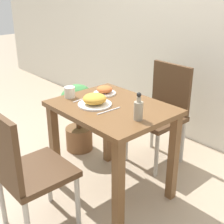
{
  "coord_description": "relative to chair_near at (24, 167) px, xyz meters",
  "views": [
    {
      "loc": [
        1.53,
        -1.38,
        1.54
      ],
      "look_at": [
        0.0,
        0.0,
        0.68
      ],
      "focal_mm": 50.0,
      "sensor_mm": 36.0,
      "label": 1
    }
  ],
  "objects": [
    {
      "name": "ground_plane",
      "position": [
        0.04,
        0.69,
        -0.5
      ],
      "size": [
        16.0,
        16.0,
        0.0
      ],
      "primitive_type": "plane",
      "color": "tan"
    },
    {
      "name": "spoon_utensil",
      "position": [
        0.1,
        0.61,
        0.23
      ],
      "size": [
        0.02,
        0.2,
        0.0
      ],
      "rotation": [
        0.0,
        0.0,
        1.52
      ],
      "color": "silver",
      "rests_on": "dining_table"
    },
    {
      "name": "chair_far",
      "position": [
        -0.04,
        1.36,
        0.0
      ],
      "size": [
        0.42,
        0.42,
        0.88
      ],
      "color": "#4C331E",
      "rests_on": "ground_plane"
    },
    {
      "name": "potted_plant_left",
      "position": [
        -0.68,
        0.9,
        -0.11
      ],
      "size": [
        0.34,
        0.34,
        0.67
      ],
      "color": "brown",
      "rests_on": "ground_plane"
    },
    {
      "name": "side_plate",
      "position": [
        -0.18,
        0.82,
        0.26
      ],
      "size": [
        0.18,
        0.18,
        0.06
      ],
      "color": "white",
      "rests_on": "dining_table"
    },
    {
      "name": "chair_near",
      "position": [
        0.0,
        0.0,
        0.0
      ],
      "size": [
        0.42,
        0.42,
        0.88
      ],
      "rotation": [
        0.0,
        0.0,
        3.14
      ],
      "color": "#4C331E",
      "rests_on": "ground_plane"
    },
    {
      "name": "wall_back",
      "position": [
        0.04,
        1.92,
        0.8
      ],
      "size": [
        8.0,
        0.05,
        2.6
      ],
      "color": "silver",
      "rests_on": "ground_plane"
    },
    {
      "name": "dining_table",
      "position": [
        0.04,
        0.69,
        0.09
      ],
      "size": [
        0.83,
        0.65,
        0.73
      ],
      "color": "brown",
      "rests_on": "ground_plane"
    },
    {
      "name": "drink_cup",
      "position": [
        -0.3,
        0.57,
        0.27
      ],
      "size": [
        0.08,
        0.08,
        0.08
      ],
      "color": "silver",
      "rests_on": "dining_table"
    },
    {
      "name": "fork_utensil",
      "position": [
        -0.2,
        0.61,
        0.23
      ],
      "size": [
        0.02,
        0.17,
        0.0
      ],
      "rotation": [
        0.0,
        0.0,
        1.63
      ],
      "color": "silver",
      "rests_on": "dining_table"
    },
    {
      "name": "food_plate",
      "position": [
        -0.05,
        0.61,
        0.27
      ],
      "size": [
        0.24,
        0.24,
        0.08
      ],
      "color": "white",
      "rests_on": "dining_table"
    },
    {
      "name": "sauce_bottle",
      "position": [
        0.33,
        0.65,
        0.3
      ],
      "size": [
        0.06,
        0.06,
        0.18
      ],
      "color": "gray",
      "rests_on": "dining_table"
    }
  ]
}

